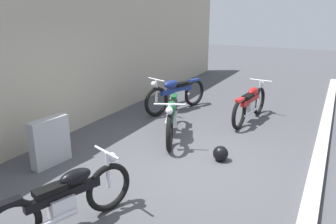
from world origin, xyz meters
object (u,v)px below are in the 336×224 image
(stone_marker, at_px, (50,142))
(motorcycle_blue, at_px, (176,94))
(motorcycle_red, at_px, (250,104))
(motorcycle_black, at_px, (66,200))
(motorcycle_green, at_px, (172,117))
(helmet, at_px, (221,154))

(stone_marker, height_order, motorcycle_blue, motorcycle_blue)
(motorcycle_red, relative_size, motorcycle_blue, 0.99)
(motorcycle_black, relative_size, motorcycle_green, 0.94)
(motorcycle_green, bearing_deg, helmet, 42.36)
(stone_marker, height_order, motorcycle_black, motorcycle_black)
(stone_marker, relative_size, motorcycle_green, 0.43)
(motorcycle_black, height_order, motorcycle_red, motorcycle_red)
(motorcycle_red, bearing_deg, motorcycle_green, 153.46)
(helmet, bearing_deg, motorcycle_green, 65.29)
(helmet, distance_m, motorcycle_green, 1.50)
(stone_marker, distance_m, helmet, 3.12)
(motorcycle_blue, bearing_deg, motorcycle_green, 43.31)
(helmet, bearing_deg, stone_marker, 120.10)
(stone_marker, xyz_separation_m, helmet, (1.56, -2.69, -0.29))
(motorcycle_green, relative_size, motorcycle_blue, 0.96)
(stone_marker, xyz_separation_m, motorcycle_green, (2.17, -1.36, 0.04))
(stone_marker, xyz_separation_m, motorcycle_black, (-1.27, -1.61, -0.00))
(motorcycle_green, xyz_separation_m, motorcycle_blue, (1.84, 0.81, 0.01))
(motorcycle_red, bearing_deg, stone_marker, 153.88)
(motorcycle_black, distance_m, motorcycle_blue, 5.38)
(stone_marker, bearing_deg, motorcycle_black, -128.21)
(stone_marker, height_order, motorcycle_green, motorcycle_green)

